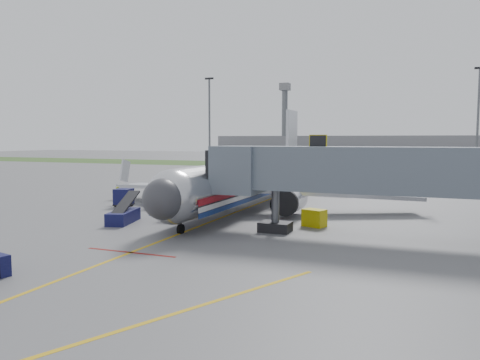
% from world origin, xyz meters
% --- Properties ---
extents(ground, '(400.00, 400.00, 0.00)m').
position_xyz_m(ground, '(0.00, 0.00, 0.00)').
color(ground, '#565659').
rests_on(ground, ground).
extents(grass_strip, '(300.00, 25.00, 0.01)m').
position_xyz_m(grass_strip, '(0.00, 90.00, 0.01)').
color(grass_strip, '#2D4C1E').
rests_on(grass_strip, ground).
extents(apron_markings, '(21.52, 50.00, 0.01)m').
position_xyz_m(apron_markings, '(0.00, -7.40, 0.00)').
color(apron_markings, gold).
rests_on(apron_markings, ground).
extents(airliner, '(32.10, 35.67, 10.25)m').
position_xyz_m(airliner, '(0.00, 15.25, 2.65)').
color(airliner, silver).
rests_on(airliner, ground).
extents(jet_bridge, '(25.30, 4.00, 6.90)m').
position_xyz_m(jet_bridge, '(12.86, 5.00, 4.47)').
color(jet_bridge, slate).
rests_on(jet_bridge, ground).
extents(light_mast_left, '(2.00, 0.44, 20.40)m').
position_xyz_m(light_mast_left, '(-30.00, 70.00, 10.78)').
color(light_mast_left, '#595B60').
rests_on(light_mast_left, ground).
extents(light_mast_right, '(2.00, 0.44, 20.40)m').
position_xyz_m(light_mast_right, '(25.00, 75.00, 10.78)').
color(light_mast_right, '#595B60').
rests_on(light_mast_right, ground).
extents(distant_terminal, '(120.00, 14.00, 8.00)m').
position_xyz_m(distant_terminal, '(-10.00, 170.00, 4.00)').
color(distant_terminal, slate).
rests_on(distant_terminal, ground).
extents(control_tower, '(4.00, 4.00, 30.00)m').
position_xyz_m(control_tower, '(-40.00, 165.00, 17.33)').
color(control_tower, '#595B60').
rests_on(control_tower, ground).
extents(baggage_cart_a, '(1.95, 1.95, 1.59)m').
position_xyz_m(baggage_cart_a, '(-8.19, 12.16, 0.81)').
color(baggage_cart_a, '#0D0E3A').
rests_on(baggage_cart_a, ground).
extents(baggage_cart_b, '(1.87, 1.87, 1.74)m').
position_xyz_m(baggage_cart_b, '(-11.64, 11.61, 0.89)').
color(baggage_cart_b, '#0D0E3A').
rests_on(baggage_cart_b, ground).
extents(baggage_cart_c, '(1.66, 1.66, 1.76)m').
position_xyz_m(baggage_cart_c, '(-3.33, 7.35, 0.90)').
color(baggage_cart_c, '#0D0E3A').
rests_on(baggage_cart_c, ground).
extents(belt_loader, '(2.45, 4.81, 2.27)m').
position_xyz_m(belt_loader, '(-6.26, 4.04, 0.56)').
color(belt_loader, '#0D0E3A').
rests_on(belt_loader, ground).
extents(ground_power_cart, '(1.92, 1.59, 1.32)m').
position_xyz_m(ground_power_cart, '(8.14, 8.00, 0.65)').
color(ground_power_cart, yellow).
rests_on(ground_power_cart, ground).
extents(ramp_worker, '(0.77, 0.78, 1.82)m').
position_xyz_m(ramp_worker, '(-12.95, 12.45, 0.91)').
color(ramp_worker, '#B6CC18').
rests_on(ramp_worker, ground).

